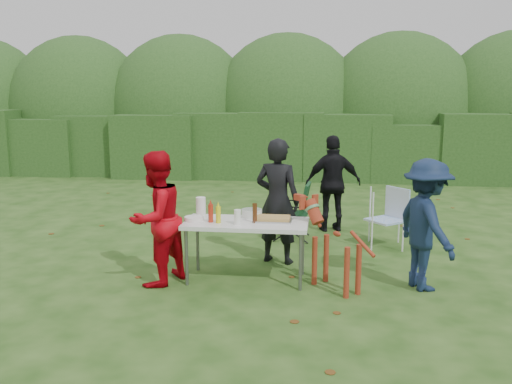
# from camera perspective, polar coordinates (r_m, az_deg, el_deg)

# --- Properties ---
(ground) EXTENTS (80.00, 80.00, 0.00)m
(ground) POSITION_cam_1_polar(r_m,az_deg,el_deg) (6.94, -2.88, -8.80)
(ground) COLOR #1E4211
(hedge_row) EXTENTS (22.00, 1.40, 1.70)m
(hedge_row) POSITION_cam_1_polar(r_m,az_deg,el_deg) (14.56, 2.77, 4.80)
(hedge_row) COLOR #23471C
(hedge_row) RESTS_ON ground
(shrub_backdrop) EXTENTS (20.00, 2.60, 3.20)m
(shrub_backdrop) POSITION_cam_1_polar(r_m,az_deg,el_deg) (16.10, 3.27, 8.01)
(shrub_backdrop) COLOR #3D6628
(shrub_backdrop) RESTS_ON ground
(folding_table) EXTENTS (1.50, 0.70, 0.74)m
(folding_table) POSITION_cam_1_polar(r_m,az_deg,el_deg) (6.60, -1.04, -3.58)
(folding_table) COLOR silver
(folding_table) RESTS_ON ground
(person_cook) EXTENTS (0.71, 0.56, 1.70)m
(person_cook) POSITION_cam_1_polar(r_m,az_deg,el_deg) (7.28, 2.29, -0.96)
(person_cook) COLOR black
(person_cook) RESTS_ON ground
(person_red_jacket) EXTENTS (0.88, 0.97, 1.61)m
(person_red_jacket) POSITION_cam_1_polar(r_m,az_deg,el_deg) (6.56, -10.47, -2.77)
(person_red_jacket) COLOR #B7040F
(person_red_jacket) RESTS_ON ground
(person_black_puffy) EXTENTS (1.00, 0.61, 1.60)m
(person_black_puffy) POSITION_cam_1_polar(r_m,az_deg,el_deg) (9.05, 8.12, 0.89)
(person_black_puffy) COLOR black
(person_black_puffy) RESTS_ON ground
(child) EXTENTS (0.91, 1.14, 1.54)m
(child) POSITION_cam_1_polar(r_m,az_deg,el_deg) (6.60, 17.48, -3.31)
(child) COLOR #132240
(child) RESTS_ON ground
(dog) EXTENTS (1.05, 1.08, 1.02)m
(dog) POSITION_cam_1_polar(r_m,az_deg,el_deg) (6.40, 8.47, -5.78)
(dog) COLOR maroon
(dog) RESTS_ON ground
(camping_chair) EXTENTS (0.61, 0.61, 0.91)m
(camping_chair) POSITION_cam_1_polar(r_m,az_deg,el_deg) (8.53, 3.77, -1.98)
(camping_chair) COLOR #143D1E
(camping_chair) RESTS_ON ground
(lawn_chair) EXTENTS (0.74, 0.74, 0.89)m
(lawn_chair) POSITION_cam_1_polar(r_m,az_deg,el_deg) (8.32, 13.55, -2.63)
(lawn_chair) COLOR #427FCE
(lawn_chair) RESTS_ON ground
(food_tray) EXTENTS (0.45, 0.30, 0.02)m
(food_tray) POSITION_cam_1_polar(r_m,az_deg,el_deg) (6.62, 1.84, -2.98)
(food_tray) COLOR #B7B7BA
(food_tray) RESTS_ON folding_table
(focaccia_bread) EXTENTS (0.40, 0.26, 0.04)m
(focaccia_bread) POSITION_cam_1_polar(r_m,az_deg,el_deg) (6.61, 1.84, -2.75)
(focaccia_bread) COLOR tan
(focaccia_bread) RESTS_ON food_tray
(mustard_bottle) EXTENTS (0.06, 0.06, 0.20)m
(mustard_bottle) POSITION_cam_1_polar(r_m,az_deg,el_deg) (6.52, -3.99, -2.41)
(mustard_bottle) COLOR yellow
(mustard_bottle) RESTS_ON folding_table
(ketchup_bottle) EXTENTS (0.06, 0.06, 0.22)m
(ketchup_bottle) POSITION_cam_1_polar(r_m,az_deg,el_deg) (6.56, -4.79, -2.25)
(ketchup_bottle) COLOR #AF2816
(ketchup_bottle) RESTS_ON folding_table
(beer_bottle) EXTENTS (0.06, 0.06, 0.24)m
(beer_bottle) POSITION_cam_1_polar(r_m,az_deg,el_deg) (6.50, -0.13, -2.23)
(beer_bottle) COLOR #47230F
(beer_bottle) RESTS_ON folding_table
(paper_towel_roll) EXTENTS (0.12, 0.12, 0.26)m
(paper_towel_roll) POSITION_cam_1_polar(r_m,az_deg,el_deg) (6.80, -5.82, -1.63)
(paper_towel_roll) COLOR white
(paper_towel_roll) RESTS_ON folding_table
(cup_stack) EXTENTS (0.08, 0.08, 0.18)m
(cup_stack) POSITION_cam_1_polar(r_m,az_deg,el_deg) (6.43, -1.96, -2.66)
(cup_stack) COLOR white
(cup_stack) RESTS_ON folding_table
(pasta_bowl) EXTENTS (0.26, 0.26, 0.10)m
(pasta_bowl) POSITION_cam_1_polar(r_m,az_deg,el_deg) (6.81, -0.44, -2.24)
(pasta_bowl) COLOR silver
(pasta_bowl) RESTS_ON folding_table
(plate_stack) EXTENTS (0.24, 0.24, 0.05)m
(plate_stack) POSITION_cam_1_polar(r_m,az_deg,el_deg) (6.67, -6.53, -2.80)
(plate_stack) COLOR white
(plate_stack) RESTS_ON folding_table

